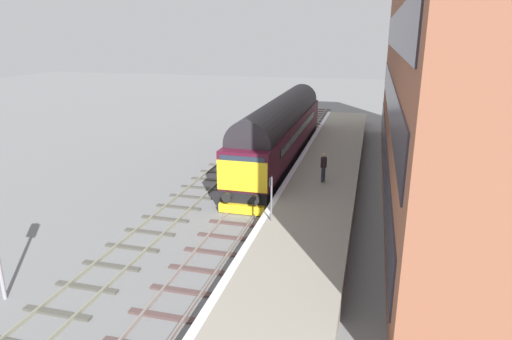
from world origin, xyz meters
TOP-DOWN VIEW (x-y plane):
  - ground_plane at (0.00, 0.00)m, footprint 140.00×140.00m
  - track_main at (0.00, 0.00)m, footprint 2.50×60.00m
  - track_adjacent_west at (-3.51, 0.00)m, footprint 2.50×60.00m
  - station_platform at (3.60, 0.00)m, footprint 4.00×44.00m
  - station_building at (9.91, 1.47)m, footprint 5.76×32.97m
  - diesel_locomotive at (0.00, 5.11)m, footprint 2.74×20.10m
  - platform_number_sign at (2.13, -7.46)m, footprint 0.10×0.44m
  - waiting_passenger at (3.74, -1.48)m, footprint 0.45×0.47m

SIDE VIEW (x-z plane):
  - ground_plane at x=0.00m, z-range 0.00..0.00m
  - track_main at x=0.00m, z-range -0.02..0.13m
  - track_adjacent_west at x=-3.51m, z-range -0.02..0.13m
  - station_platform at x=3.60m, z-range 0.00..1.01m
  - waiting_passenger at x=3.74m, z-range 1.17..2.81m
  - platform_number_sign at x=2.13m, z-range 1.33..3.32m
  - diesel_locomotive at x=0.00m, z-range 0.15..4.83m
  - station_building at x=9.91m, z-range 0.00..14.26m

